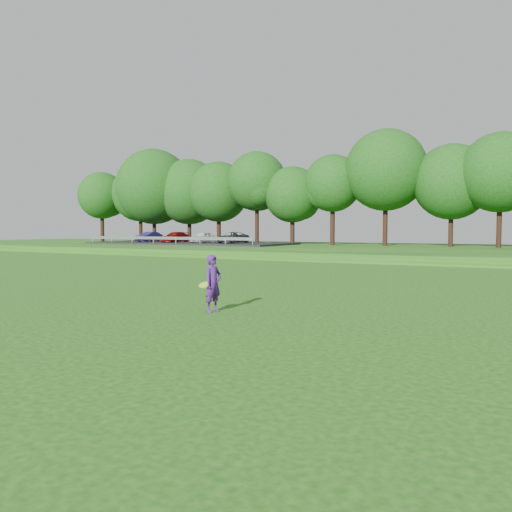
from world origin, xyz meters
The scene contains 6 objects.
ground centered at (0.00, 0.00, 0.00)m, with size 140.00×140.00×0.00m, color #16480E.
berm centered at (0.00, 34.00, 0.30)m, with size 130.00×30.00×0.60m, color #16480E.
walking_path centered at (0.00, 20.00, 0.02)m, with size 130.00×1.60×0.04m, color gray.
treeline centered at (0.00, 38.00, 8.10)m, with size 104.00×7.00×15.00m, color #0E4011, non-canonical shape.
parking_lot centered at (-23.67, 32.80, 1.01)m, with size 24.00×9.00×1.38m.
woman centered at (3.69, -1.48, 0.77)m, with size 0.48×0.69×1.54m.
Camera 1 is at (11.38, -12.39, 2.20)m, focal length 35.00 mm.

